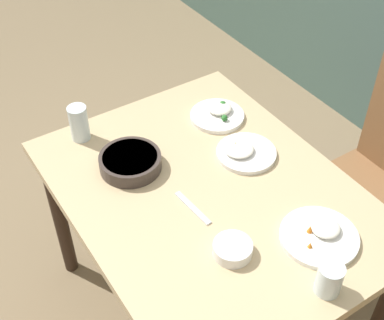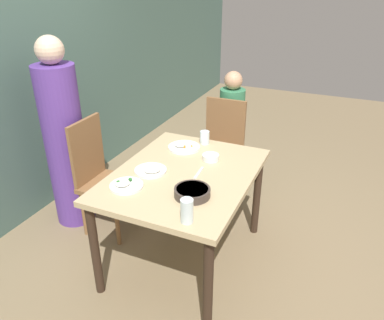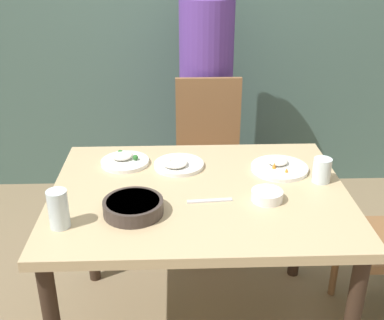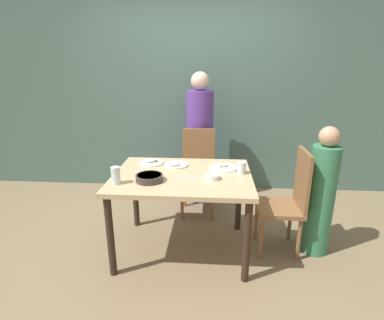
% 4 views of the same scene
% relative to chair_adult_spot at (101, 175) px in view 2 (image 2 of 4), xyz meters
% --- Properties ---
extents(ground_plane, '(10.00, 10.00, 0.00)m').
position_rel_chair_adult_spot_xyz_m(ground_plane, '(-0.10, -0.81, -0.52)').
color(ground_plane, '#847051').
extents(wall_back, '(10.00, 0.06, 2.70)m').
position_rel_chair_adult_spot_xyz_m(wall_back, '(-0.10, 0.75, 0.83)').
color(wall_back, '#4C6B60').
rests_on(wall_back, ground_plane).
extents(dining_table, '(1.21, 0.93, 0.76)m').
position_rel_chair_adult_spot_xyz_m(dining_table, '(-0.10, -0.81, 0.15)').
color(dining_table, tan).
rests_on(dining_table, ground_plane).
extents(chair_adult_spot, '(0.40, 0.40, 0.98)m').
position_rel_chair_adult_spot_xyz_m(chair_adult_spot, '(0.00, 0.00, 0.00)').
color(chair_adult_spot, brown).
rests_on(chair_adult_spot, ground_plane).
extents(chair_child_spot, '(0.40, 0.40, 0.98)m').
position_rel_chair_adult_spot_xyz_m(chair_child_spot, '(0.85, -0.74, 0.00)').
color(chair_child_spot, brown).
rests_on(chair_child_spot, ground_plane).
extents(person_adult, '(0.33, 0.33, 1.60)m').
position_rel_chair_adult_spot_xyz_m(person_adult, '(0.00, 0.33, 0.23)').
color(person_adult, '#5B3893').
rests_on(person_adult, ground_plane).
extents(person_child, '(0.24, 0.24, 1.19)m').
position_rel_chair_adult_spot_xyz_m(person_child, '(1.14, -0.74, 0.04)').
color(person_child, '#387F56').
rests_on(person_child, ground_plane).
extents(bowl_curry, '(0.23, 0.23, 0.05)m').
position_rel_chair_adult_spot_xyz_m(bowl_curry, '(-0.36, -0.98, 0.27)').
color(bowl_curry, '#3D332D').
rests_on(bowl_curry, dining_table).
extents(plate_rice_adult, '(0.25, 0.25, 0.05)m').
position_rel_chair_adult_spot_xyz_m(plate_rice_adult, '(0.27, -0.63, 0.26)').
color(plate_rice_adult, white).
rests_on(plate_rice_adult, dining_table).
extents(plate_rice_child, '(0.23, 0.23, 0.05)m').
position_rel_chair_adult_spot_xyz_m(plate_rice_child, '(-0.18, -0.59, 0.26)').
color(plate_rice_child, white).
rests_on(plate_rice_child, dining_table).
extents(plate_noodles, '(0.22, 0.22, 0.05)m').
position_rel_chair_adult_spot_xyz_m(plate_noodles, '(-0.43, -0.54, 0.26)').
color(plate_noodles, white).
rests_on(plate_noodles, dining_table).
extents(bowl_rice_small, '(0.12, 0.12, 0.04)m').
position_rel_chair_adult_spot_xyz_m(bowl_rice_small, '(0.16, -0.90, 0.27)').
color(bowl_rice_small, white).
rests_on(bowl_rice_small, dining_table).
extents(glass_water_tall, '(0.08, 0.08, 0.10)m').
position_rel_chair_adult_spot_xyz_m(glass_water_tall, '(0.42, -0.75, 0.30)').
color(glass_water_tall, silver).
rests_on(glass_water_tall, dining_table).
extents(glass_water_short, '(0.07, 0.07, 0.14)m').
position_rel_chair_adult_spot_xyz_m(glass_water_short, '(-0.61, -1.06, 0.32)').
color(glass_water_short, silver).
rests_on(glass_water_short, dining_table).
extents(fork_steel, '(0.18, 0.03, 0.01)m').
position_rel_chair_adult_spot_xyz_m(fork_steel, '(-0.06, -0.90, 0.25)').
color(fork_steel, silver).
rests_on(fork_steel, dining_table).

